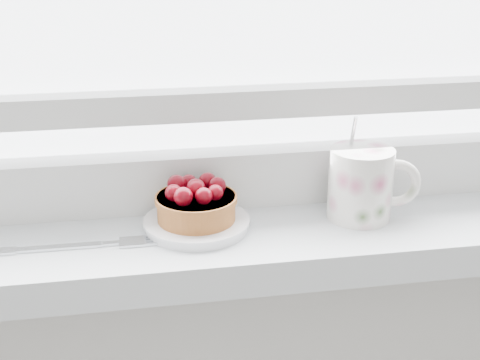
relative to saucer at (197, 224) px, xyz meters
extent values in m
cube|color=silver|center=(0.04, 0.00, -0.03)|extent=(1.60, 0.20, 0.04)
cube|color=silver|center=(0.04, 0.07, 0.03)|extent=(1.30, 0.05, 0.07)
cube|color=silver|center=(0.04, 0.07, 0.12)|extent=(1.30, 0.04, 0.04)
cylinder|color=white|center=(0.00, 0.00, 0.00)|extent=(0.12, 0.12, 0.01)
cylinder|color=brown|center=(0.00, 0.00, 0.02)|extent=(0.09, 0.09, 0.03)
cylinder|color=brown|center=(0.00, 0.00, 0.03)|extent=(0.09, 0.09, 0.01)
sphere|color=#450209|center=(0.00, 0.00, 0.04)|extent=(0.02, 0.02, 0.02)
sphere|color=#450209|center=(0.03, 0.01, 0.04)|extent=(0.02, 0.02, 0.02)
sphere|color=#450209|center=(0.02, 0.02, 0.04)|extent=(0.02, 0.02, 0.02)
sphere|color=#450209|center=(-0.01, 0.02, 0.04)|extent=(0.02, 0.02, 0.02)
sphere|color=#450209|center=(-0.02, 0.02, 0.04)|extent=(0.02, 0.02, 0.02)
sphere|color=#450209|center=(-0.03, -0.01, 0.04)|extent=(0.02, 0.02, 0.02)
sphere|color=#450209|center=(-0.02, -0.02, 0.04)|extent=(0.02, 0.02, 0.02)
sphere|color=#450209|center=(0.01, -0.02, 0.04)|extent=(0.02, 0.02, 0.02)
sphere|color=#450209|center=(0.02, -0.01, 0.04)|extent=(0.02, 0.02, 0.02)
cylinder|color=white|center=(0.20, 0.00, 0.04)|extent=(0.09, 0.09, 0.09)
cylinder|color=black|center=(0.20, 0.00, 0.08)|extent=(0.07, 0.07, 0.01)
torus|color=white|center=(0.24, -0.01, 0.04)|extent=(0.06, 0.03, 0.06)
cylinder|color=silver|center=(0.19, 0.02, 0.09)|extent=(0.01, 0.02, 0.05)
cube|color=silver|center=(-0.16, -0.02, 0.00)|extent=(0.10, 0.01, 0.00)
cube|color=silver|center=(-0.21, -0.02, 0.00)|extent=(0.02, 0.01, 0.00)
cube|color=silver|center=(-0.10, -0.03, 0.00)|extent=(0.02, 0.01, 0.00)
cube|color=silver|center=(-0.07, -0.03, 0.00)|extent=(0.03, 0.02, 0.00)
cube|color=silver|center=(-0.05, -0.04, 0.00)|extent=(0.03, 0.00, 0.00)
cube|color=silver|center=(-0.05, -0.03, 0.00)|extent=(0.03, 0.00, 0.00)
cube|color=silver|center=(-0.05, -0.02, 0.00)|extent=(0.03, 0.00, 0.00)
cube|color=silver|center=(-0.05, -0.02, 0.00)|extent=(0.03, 0.00, 0.00)
camera|label=1|loc=(-0.07, -0.70, 0.33)|focal=50.00mm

